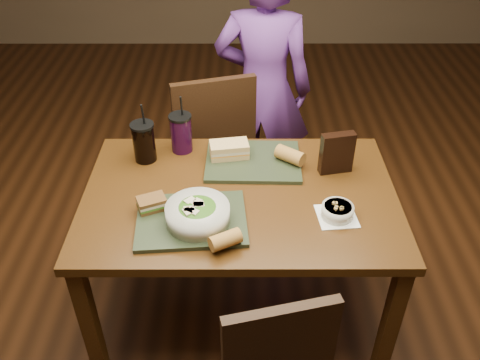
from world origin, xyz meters
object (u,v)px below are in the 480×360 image
(dining_table, at_px, (240,210))
(tray_far, at_px, (253,161))
(chair_far, at_px, (217,144))
(sandwich_near, at_px, (152,203))
(baguette_near, at_px, (225,240))
(diner, at_px, (263,90))
(cup_cola, at_px, (144,142))
(cup_berry, at_px, (181,133))
(tray_near, at_px, (192,220))
(soup_bowl, at_px, (337,211))
(baguette_far, at_px, (290,155))
(sandwich_far, at_px, (229,150))
(salad_bowl, at_px, (198,213))
(chip_bag, at_px, (337,153))

(dining_table, relative_size, tray_far, 3.10)
(chair_far, bearing_deg, tray_far, -68.43)
(sandwich_near, bearing_deg, baguette_near, -35.67)
(chair_far, distance_m, diner, 0.41)
(chair_far, bearing_deg, diner, 43.66)
(tray_far, height_order, cup_cola, cup_cola)
(cup_berry, bearing_deg, tray_near, -80.95)
(soup_bowl, relative_size, baguette_far, 1.28)
(sandwich_far, relative_size, cup_cola, 0.64)
(diner, distance_m, salad_bowl, 1.17)
(salad_bowl, bearing_deg, diner, 75.53)
(diner, bearing_deg, cup_cola, 59.26)
(soup_bowl, height_order, cup_berry, cup_berry)
(sandwich_near, relative_size, cup_berry, 0.46)
(dining_table, height_order, chair_far, chair_far)
(diner, distance_m, sandwich_far, 0.71)
(sandwich_near, xyz_separation_m, cup_berry, (0.08, 0.45, 0.05))
(soup_bowl, xyz_separation_m, cup_berry, (-0.65, 0.48, 0.06))
(tray_far, distance_m, baguette_far, 0.17)
(tray_far, relative_size, cup_berry, 1.49)
(diner, height_order, cup_cola, diner)
(tray_near, relative_size, sandwich_far, 2.30)
(soup_bowl, xyz_separation_m, baguette_near, (-0.43, -0.18, 0.02))
(dining_table, relative_size, soup_bowl, 7.88)
(sandwich_near, relative_size, chip_bag, 0.68)
(soup_bowl, bearing_deg, chip_bag, 83.11)
(dining_table, xyz_separation_m, diner, (0.13, 0.94, 0.09))
(cup_cola, bearing_deg, chair_far, 55.72)
(dining_table, distance_m, tray_far, 0.25)
(dining_table, distance_m, tray_near, 0.28)
(dining_table, height_order, cup_cola, cup_cola)
(soup_bowl, bearing_deg, dining_table, 158.84)
(baguette_near, bearing_deg, baguette_far, 62.79)
(baguette_near, bearing_deg, chair_far, 94.13)
(sandwich_near, bearing_deg, soup_bowl, -2.41)
(diner, relative_size, cup_cola, 5.29)
(soup_bowl, height_order, baguette_far, baguette_far)
(diner, distance_m, cup_cola, 0.89)
(baguette_near, bearing_deg, dining_table, 80.75)
(dining_table, relative_size, diner, 0.86)
(sandwich_far, distance_m, chip_bag, 0.47)
(salad_bowl, relative_size, soup_bowl, 1.48)
(dining_table, bearing_deg, tray_far, 75.15)
(soup_bowl, distance_m, sandwich_far, 0.58)
(tray_near, xyz_separation_m, sandwich_far, (0.14, 0.43, 0.04))
(sandwich_far, bearing_deg, cup_berry, 160.49)
(sandwich_far, height_order, baguette_near, sandwich_far)
(baguette_near, xyz_separation_m, cup_cola, (-0.37, 0.58, 0.05))
(baguette_far, bearing_deg, cup_berry, 166.02)
(baguette_near, bearing_deg, diner, 81.70)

